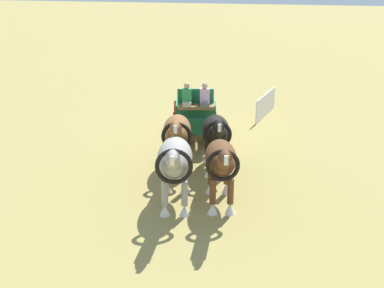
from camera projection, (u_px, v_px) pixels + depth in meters
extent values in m
plane|color=#9E8C4C|center=(195.00, 135.00, 19.55)|extent=(220.00, 220.00, 0.00)
cube|color=#195B38|center=(195.00, 108.00, 19.15)|extent=(3.24, 2.35, 0.97)
cube|color=brown|center=(196.00, 107.00, 17.37)|extent=(0.95, 1.48, 0.12)
cube|color=#195B38|center=(196.00, 127.00, 17.21)|extent=(0.60, 1.23, 0.60)
cube|color=#195B38|center=(196.00, 96.00, 17.54)|extent=(0.48, 1.32, 0.55)
cube|color=red|center=(195.00, 122.00, 19.35)|extent=(3.10, 1.14, 0.16)
cylinder|color=red|center=(217.00, 130.00, 18.26)|extent=(1.16, 0.44, 1.19)
cylinder|color=black|center=(217.00, 130.00, 18.26)|extent=(0.25, 0.23, 0.20)
cylinder|color=red|center=(174.00, 131.00, 18.25)|extent=(1.16, 0.44, 1.19)
cylinder|color=black|center=(174.00, 131.00, 18.25)|extent=(0.25, 0.23, 0.20)
cylinder|color=red|center=(214.00, 114.00, 20.45)|extent=(1.16, 0.44, 1.19)
cylinder|color=black|center=(214.00, 114.00, 20.45)|extent=(0.25, 0.23, 0.20)
cylinder|color=red|center=(175.00, 114.00, 20.44)|extent=(1.16, 0.44, 1.19)
cylinder|color=black|center=(175.00, 114.00, 20.44)|extent=(0.25, 0.23, 0.20)
cylinder|color=brown|center=(196.00, 143.00, 16.73)|extent=(2.50, 0.90, 0.10)
cube|color=slate|center=(205.00, 104.00, 17.21)|extent=(0.48, 0.43, 0.16)
cube|color=silver|center=(205.00, 96.00, 17.23)|extent=(0.34, 0.42, 0.55)
sphere|color=tan|center=(205.00, 86.00, 17.10)|extent=(0.22, 0.22, 0.22)
cube|color=#BCB293|center=(187.00, 104.00, 17.21)|extent=(0.48, 0.43, 0.16)
cube|color=#338C4C|center=(187.00, 96.00, 17.23)|extent=(0.34, 0.42, 0.55)
sphere|color=tan|center=(187.00, 86.00, 17.10)|extent=(0.22, 0.22, 0.22)
ellipsoid|color=black|center=(216.00, 130.00, 15.63)|extent=(2.10, 1.46, 0.91)
cylinder|color=black|center=(224.00, 158.00, 15.25)|extent=(0.18, 0.18, 0.73)
cone|color=silver|center=(224.00, 172.00, 15.42)|extent=(0.30, 0.30, 0.31)
cylinder|color=black|center=(209.00, 158.00, 15.24)|extent=(0.18, 0.18, 0.73)
cone|color=silver|center=(209.00, 172.00, 15.42)|extent=(0.30, 0.30, 0.31)
cylinder|color=black|center=(221.00, 144.00, 16.51)|extent=(0.18, 0.18, 0.73)
cone|color=silver|center=(221.00, 158.00, 16.69)|extent=(0.30, 0.30, 0.31)
cylinder|color=black|center=(207.00, 144.00, 16.51)|extent=(0.18, 0.18, 0.73)
cone|color=silver|center=(207.00, 158.00, 16.69)|extent=(0.30, 0.30, 0.31)
cylinder|color=black|center=(218.00, 130.00, 14.33)|extent=(1.01, 0.63, 0.81)
ellipsoid|color=black|center=(219.00, 125.00, 13.90)|extent=(0.65, 0.43, 0.32)
cube|color=silver|center=(220.00, 128.00, 13.64)|extent=(0.09, 0.11, 0.24)
torus|color=black|center=(217.00, 135.00, 14.78)|extent=(0.40, 0.93, 0.94)
cylinder|color=black|center=(214.00, 129.00, 16.68)|extent=(0.14, 0.14, 0.80)
ellipsoid|color=brown|center=(177.00, 130.00, 15.63)|extent=(2.31, 1.55, 0.94)
cylinder|color=brown|center=(185.00, 159.00, 15.18)|extent=(0.18, 0.18, 0.71)
cone|color=silver|center=(185.00, 173.00, 15.35)|extent=(0.30, 0.30, 0.30)
cylinder|color=brown|center=(169.00, 159.00, 15.18)|extent=(0.18, 0.18, 0.71)
cone|color=silver|center=(169.00, 173.00, 15.35)|extent=(0.30, 0.30, 0.30)
cylinder|color=brown|center=(185.00, 144.00, 16.58)|extent=(0.18, 0.18, 0.71)
cone|color=silver|center=(185.00, 157.00, 16.75)|extent=(0.30, 0.30, 0.30)
cylinder|color=brown|center=(171.00, 144.00, 16.58)|extent=(0.18, 0.18, 0.71)
cone|color=silver|center=(171.00, 157.00, 16.75)|extent=(0.30, 0.30, 0.30)
cylinder|color=brown|center=(176.00, 131.00, 14.25)|extent=(1.01, 0.63, 0.81)
ellipsoid|color=brown|center=(176.00, 127.00, 13.81)|extent=(0.65, 0.43, 0.32)
cube|color=silver|center=(175.00, 130.00, 13.55)|extent=(0.09, 0.11, 0.24)
torus|color=black|center=(176.00, 136.00, 14.69)|extent=(0.41, 0.96, 0.97)
cylinder|color=black|center=(178.00, 129.00, 16.77)|extent=(0.14, 0.14, 0.80)
ellipsoid|color=brown|center=(221.00, 157.00, 13.18)|extent=(2.09, 1.44, 0.89)
cylinder|color=brown|center=(231.00, 191.00, 12.80)|extent=(0.18, 0.18, 0.74)
cone|color=silver|center=(230.00, 209.00, 12.98)|extent=(0.30, 0.30, 0.32)
cylinder|color=brown|center=(213.00, 191.00, 12.80)|extent=(0.18, 0.18, 0.74)
cone|color=silver|center=(213.00, 209.00, 12.97)|extent=(0.30, 0.30, 0.32)
cylinder|color=brown|center=(227.00, 172.00, 14.06)|extent=(0.18, 0.18, 0.74)
cone|color=silver|center=(226.00, 188.00, 14.23)|extent=(0.30, 0.30, 0.32)
cylinder|color=brown|center=(211.00, 172.00, 14.05)|extent=(0.18, 0.18, 0.74)
cone|color=silver|center=(210.00, 188.00, 14.23)|extent=(0.30, 0.30, 0.32)
cylinder|color=brown|center=(224.00, 160.00, 11.89)|extent=(1.01, 0.63, 0.81)
ellipsoid|color=brown|center=(225.00, 156.00, 11.45)|extent=(0.65, 0.43, 0.32)
cube|color=silver|center=(226.00, 160.00, 11.19)|extent=(0.09, 0.11, 0.24)
torus|color=black|center=(223.00, 166.00, 12.33)|extent=(0.40, 0.91, 0.92)
cylinder|color=black|center=(218.00, 155.00, 14.22)|extent=(0.14, 0.14, 0.80)
ellipsoid|color=#9E998E|center=(175.00, 157.00, 13.16)|extent=(2.33, 1.60, 0.99)
cylinder|color=#9E998E|center=(184.00, 193.00, 12.72)|extent=(0.18, 0.18, 0.72)
cone|color=silver|center=(185.00, 210.00, 12.90)|extent=(0.30, 0.30, 0.31)
cylinder|color=#9E998E|center=(165.00, 193.00, 12.72)|extent=(0.18, 0.18, 0.72)
cone|color=silver|center=(165.00, 210.00, 12.89)|extent=(0.30, 0.30, 0.31)
cylinder|color=#9E998E|center=(185.00, 172.00, 14.13)|extent=(0.18, 0.18, 0.72)
cone|color=silver|center=(185.00, 187.00, 14.30)|extent=(0.30, 0.30, 0.31)
cylinder|color=#9E998E|center=(167.00, 172.00, 14.13)|extent=(0.18, 0.18, 0.72)
cone|color=silver|center=(167.00, 187.00, 14.30)|extent=(0.30, 0.30, 0.31)
cylinder|color=#9E998E|center=(173.00, 161.00, 11.78)|extent=(1.01, 0.63, 0.81)
ellipsoid|color=#9E998E|center=(173.00, 157.00, 11.34)|extent=(0.65, 0.43, 0.32)
cube|color=silver|center=(172.00, 161.00, 11.08)|extent=(0.09, 0.11, 0.24)
torus|color=black|center=(174.00, 167.00, 12.23)|extent=(0.43, 1.00, 1.01)
cylinder|color=black|center=(176.00, 153.00, 14.32)|extent=(0.14, 0.14, 0.80)
cube|color=silver|center=(266.00, 105.00, 22.16)|extent=(3.19, 0.39, 1.10)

